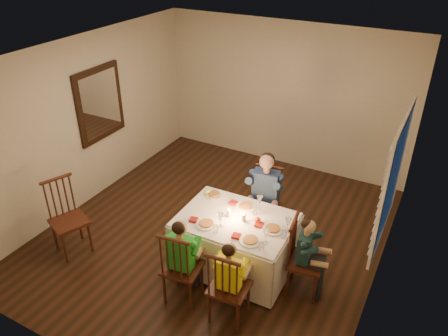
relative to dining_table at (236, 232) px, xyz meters
The scene contains 26 objects.
ground 0.91m from the dining_table, 141.33° to the left, with size 5.00×5.00×0.00m, color black.
wall_left 2.96m from the dining_table, behind, with size 0.02×5.00×2.60m, color beige.
wall_right 1.90m from the dining_table, 15.18° to the left, with size 0.02×5.00×2.60m, color beige.
wall_back 3.11m from the dining_table, 100.91° to the left, with size 4.50×0.02×2.60m, color beige.
ceiling 2.19m from the dining_table, 141.33° to the left, with size 5.00×5.00×0.00m, color white.
dining_table is the anchor object (origin of this frame).
chair_adult 0.98m from the dining_table, 87.30° to the left, with size 0.42×0.40×1.03m, color black, non-canonical shape.
chair_near_left 1.00m from the dining_table, 110.08° to the right, with size 0.42×0.40×1.03m, color black, non-canonical shape.
chair_near_right 1.03m from the dining_table, 67.39° to the right, with size 0.42×0.40×1.03m, color black, non-canonical shape.
chair_end 1.08m from the dining_table, ahead, with size 0.42×0.40×1.03m, color black, non-canonical shape.
chair_extra 2.31m from the dining_table, 159.25° to the right, with size 0.45×0.42×1.09m, color black, non-canonical shape.
adult 0.98m from the dining_table, 87.30° to the left, with size 0.48×0.44×1.29m, color navy, non-canonical shape.
child_green 1.00m from the dining_table, 110.08° to the right, with size 0.39×0.36×1.14m, color green, non-canonical shape.
child_yellow 1.03m from the dining_table, 67.39° to the right, with size 0.36×0.33×1.08m, color #FCF61B, non-canonical shape.
child_teal 1.08m from the dining_table, ahead, with size 0.35×0.32×1.06m, color #17343A, non-canonical shape.
setting_adult 0.36m from the dining_table, 89.92° to the left, with size 0.26×0.26×0.02m, color white.
setting_green 0.45m from the dining_table, 132.50° to the right, with size 0.26×0.26×0.02m, color white.
setting_yellow 0.52m from the dining_table, 41.98° to the right, with size 0.26×0.26×0.02m, color white.
setting_teal 0.54m from the dining_table, ahead, with size 0.26×0.26×0.02m, color white.
candle_left 0.29m from the dining_table, behind, with size 0.06×0.06×0.10m, color silver.
candle_right 0.29m from the dining_table, ahead, with size 0.06×0.06×0.10m, color silver.
squash 0.70m from the dining_table, 153.34° to the left, with size 0.09×0.09×0.09m, color #FEF343.
orange_fruit 0.38m from the dining_table, 11.71° to the left, with size 0.08×0.08×0.08m, color #F25214.
serving_bowl 0.61m from the dining_table, 148.59° to the left, with size 0.19×0.19×0.05m, color white.
wall_mirror 3.04m from the dining_table, 164.83° to the left, with size 0.06×0.95×1.15m.
window_blinds 1.98m from the dining_table, 18.76° to the left, with size 0.07×1.34×1.54m.
Camera 1 is at (2.54, -4.40, 4.00)m, focal length 35.00 mm.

